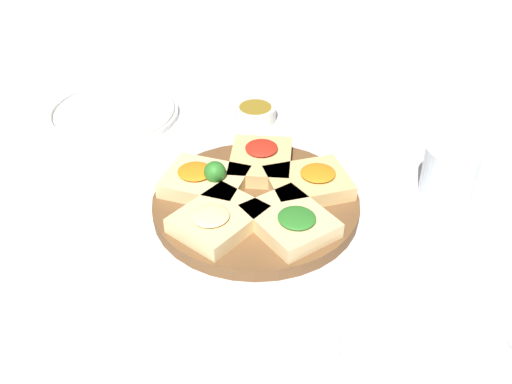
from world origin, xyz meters
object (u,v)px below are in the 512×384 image
at_px(plate_right, 113,112).
at_px(water_glass, 450,171).
at_px(napkin_stack, 402,129).
at_px(dipping_bowl, 255,113).
at_px(serving_board, 256,204).
at_px(plate_left, 427,357).

xyz_separation_m(plate_right, water_glass, (-0.61, -0.12, 0.03)).
bearing_deg(napkin_stack, plate_right, 28.62).
bearing_deg(plate_right, dipping_bowl, -148.69).
height_order(water_glass, napkin_stack, water_glass).
distance_m(water_glass, dipping_bowl, 0.38).
xyz_separation_m(plate_right, napkin_stack, (-0.47, -0.26, -0.01)).
distance_m(serving_board, napkin_stack, 0.35).
height_order(napkin_stack, dipping_bowl, dipping_bowl).
distance_m(napkin_stack, dipping_bowl, 0.27).
bearing_deg(napkin_stack, serving_board, 75.22).
xyz_separation_m(serving_board, water_glass, (-0.22, -0.20, 0.03)).
bearing_deg(serving_board, napkin_stack, -104.78).
bearing_deg(water_glass, serving_board, 42.19).
relative_size(plate_right, napkin_stack, 2.02).
height_order(serving_board, plate_right, serving_board).
bearing_deg(plate_right, plate_left, 163.57).
relative_size(napkin_stack, dipping_bowl, 1.58).
relative_size(serving_board, water_glass, 3.70).
height_order(water_glass, dipping_bowl, water_glass).
distance_m(plate_right, water_glass, 0.62).
xyz_separation_m(water_glass, dipping_bowl, (0.38, -0.02, -0.03)).
xyz_separation_m(plate_left, plate_right, (0.70, -0.21, -0.00)).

